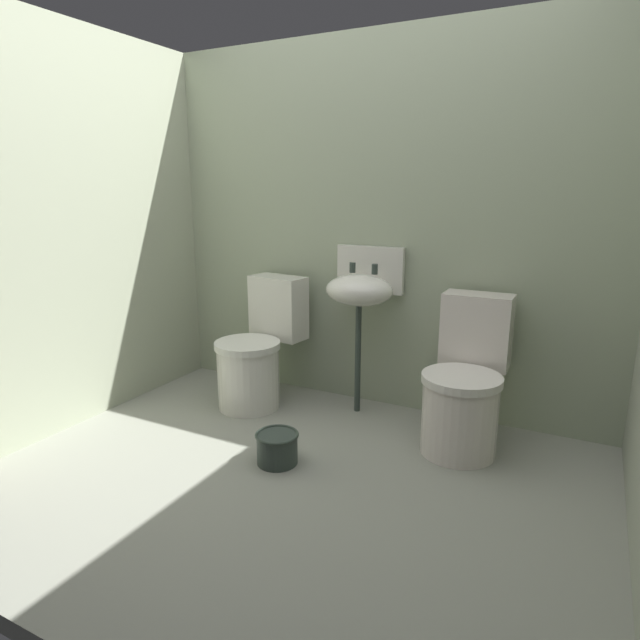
{
  "coord_description": "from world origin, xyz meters",
  "views": [
    {
      "loc": [
        1.16,
        -2.01,
        1.33
      ],
      "look_at": [
        0.0,
        0.25,
        0.7
      ],
      "focal_mm": 30.11,
      "sensor_mm": 36.0,
      "label": 1
    }
  ],
  "objects_px": {
    "toilet_right": "(465,388)",
    "toilet_left": "(258,354)",
    "bucket": "(277,447)",
    "sink": "(361,289)"
  },
  "relations": [
    {
      "from": "toilet_left",
      "to": "toilet_right",
      "type": "bearing_deg",
      "value": -172.01
    },
    {
      "from": "toilet_left",
      "to": "sink",
      "type": "bearing_deg",
      "value": -154.91
    },
    {
      "from": "toilet_left",
      "to": "bucket",
      "type": "relative_size",
      "value": 3.58
    },
    {
      "from": "toilet_right",
      "to": "bucket",
      "type": "height_order",
      "value": "toilet_right"
    },
    {
      "from": "toilet_left",
      "to": "bucket",
      "type": "height_order",
      "value": "toilet_left"
    },
    {
      "from": "toilet_left",
      "to": "toilet_right",
      "type": "xyz_separation_m",
      "value": [
        1.28,
        -0.0,
        0.0
      ]
    },
    {
      "from": "toilet_right",
      "to": "toilet_left",
      "type": "bearing_deg",
      "value": -0.33
    },
    {
      "from": "toilet_left",
      "to": "toilet_right",
      "type": "distance_m",
      "value": 1.28
    },
    {
      "from": "toilet_right",
      "to": "bucket",
      "type": "xyz_separation_m",
      "value": [
        -0.77,
        -0.61,
        -0.24
      ]
    },
    {
      "from": "toilet_right",
      "to": "bucket",
      "type": "relative_size",
      "value": 3.58
    }
  ]
}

